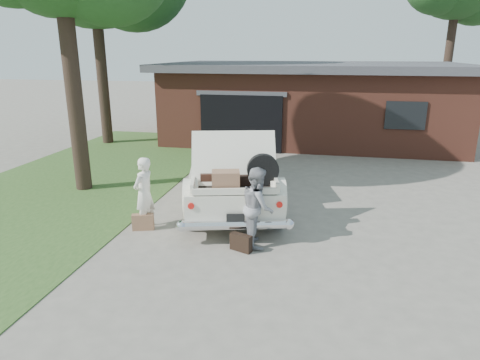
# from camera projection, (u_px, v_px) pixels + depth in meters

# --- Properties ---
(ground) EXTENTS (90.00, 90.00, 0.00)m
(ground) POSITION_uv_depth(u_px,v_px,m) (234.00, 237.00, 9.12)
(ground) COLOR gray
(ground) RESTS_ON ground
(grass_strip) EXTENTS (6.00, 16.00, 0.02)m
(grass_strip) POSITION_uv_depth(u_px,v_px,m) (79.00, 181.00, 13.00)
(grass_strip) COLOR #2D4C1E
(grass_strip) RESTS_ON ground
(house) EXTENTS (12.80, 7.80, 3.30)m
(house) POSITION_uv_depth(u_px,v_px,m) (311.00, 100.00, 19.19)
(house) COLOR brown
(house) RESTS_ON ground
(sedan) EXTENTS (3.45, 5.92, 2.13)m
(sedan) POSITION_uv_depth(u_px,v_px,m) (232.00, 171.00, 11.12)
(sedan) COLOR silver
(sedan) RESTS_ON ground
(woman_left) EXTENTS (0.51, 0.66, 1.62)m
(woman_left) POSITION_uv_depth(u_px,v_px,m) (144.00, 193.00, 9.41)
(woman_left) COLOR white
(woman_left) RESTS_ON ground
(woman_right) EXTENTS (0.81, 0.93, 1.63)m
(woman_right) POSITION_uv_depth(u_px,v_px,m) (258.00, 207.00, 8.58)
(woman_right) COLOR gray
(woman_right) RESTS_ON ground
(suitcase_left) EXTENTS (0.50, 0.28, 0.36)m
(suitcase_left) POSITION_uv_depth(u_px,v_px,m) (143.00, 222.00, 9.45)
(suitcase_left) COLOR #97694C
(suitcase_left) RESTS_ON ground
(suitcase_right) EXTENTS (0.47, 0.30, 0.35)m
(suitcase_right) POSITION_uv_depth(u_px,v_px,m) (241.00, 243.00, 8.46)
(suitcase_right) COLOR black
(suitcase_right) RESTS_ON ground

